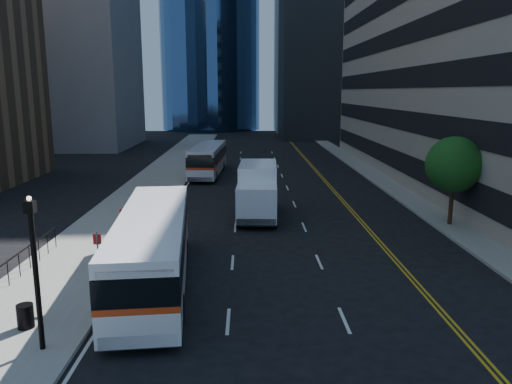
% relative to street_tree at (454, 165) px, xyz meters
% --- Properties ---
extents(ground, '(160.00, 160.00, 0.00)m').
position_rel_street_tree_xyz_m(ground, '(-9.00, -8.00, -3.64)').
color(ground, black).
rests_on(ground, ground).
extents(sidewalk_west, '(5.00, 90.00, 0.15)m').
position_rel_street_tree_xyz_m(sidewalk_west, '(-19.50, 17.00, -3.57)').
color(sidewalk_west, gray).
rests_on(sidewalk_west, ground).
extents(sidewalk_east, '(2.00, 90.00, 0.15)m').
position_rel_street_tree_xyz_m(sidewalk_east, '(-0.00, 17.00, -3.57)').
color(sidewalk_east, gray).
rests_on(sidewalk_east, ground).
extents(midrise_west, '(18.00, 18.00, 35.00)m').
position_rel_street_tree_xyz_m(midrise_west, '(-37.00, 44.00, 13.86)').
color(midrise_west, gray).
rests_on(midrise_west, ground).
extents(street_tree, '(3.20, 3.20, 5.10)m').
position_rel_street_tree_xyz_m(street_tree, '(0.00, 0.00, 0.00)').
color(street_tree, '#332114').
rests_on(street_tree, sidewalk_east).
extents(lamp_post, '(0.28, 0.28, 4.56)m').
position_rel_street_tree_xyz_m(lamp_post, '(-18.00, -14.00, -0.92)').
color(lamp_post, black).
rests_on(lamp_post, sidewalk_west).
extents(bus_front, '(3.64, 11.80, 2.99)m').
position_rel_street_tree_xyz_m(bus_front, '(-15.60, -8.65, -2.01)').
color(bus_front, white).
rests_on(bus_front, ground).
extents(bus_rear, '(2.98, 10.92, 2.78)m').
position_rel_street_tree_xyz_m(bus_rear, '(-15.39, 18.62, -2.12)').
color(bus_rear, silver).
rests_on(bus_rear, ground).
extents(box_truck, '(2.63, 6.87, 3.24)m').
position_rel_street_tree_xyz_m(box_truck, '(-11.14, 2.55, -1.93)').
color(box_truck, white).
rests_on(box_truck, ground).
extents(trash_can, '(0.69, 0.69, 0.80)m').
position_rel_street_tree_xyz_m(trash_can, '(-19.08, -12.61, -3.09)').
color(trash_can, black).
rests_on(trash_can, sidewalk_west).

